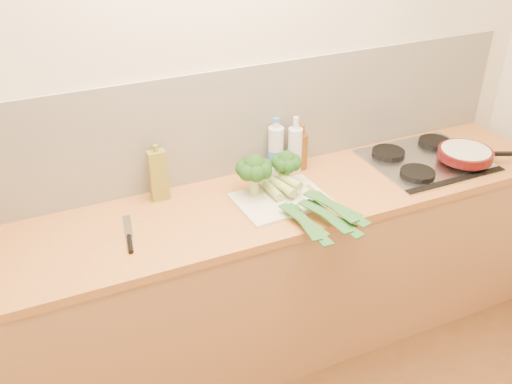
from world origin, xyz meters
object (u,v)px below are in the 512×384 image
(gas_hob, at_px, (427,159))
(chefs_knife, at_px, (129,239))
(chopping_board, at_px, (281,199))
(skillet, at_px, (466,154))

(gas_hob, height_order, chefs_knife, gas_hob)
(chopping_board, height_order, chefs_knife, chefs_knife)
(chopping_board, bearing_deg, skillet, -7.20)
(gas_hob, bearing_deg, skillet, -32.61)
(chefs_knife, height_order, skillet, skillet)
(gas_hob, xyz_separation_m, skillet, (0.16, -0.10, 0.05))
(chefs_knife, distance_m, skillet, 1.72)
(chopping_board, height_order, skillet, skillet)
(gas_hob, bearing_deg, chopping_board, -177.92)
(chopping_board, relative_size, skillet, 1.07)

